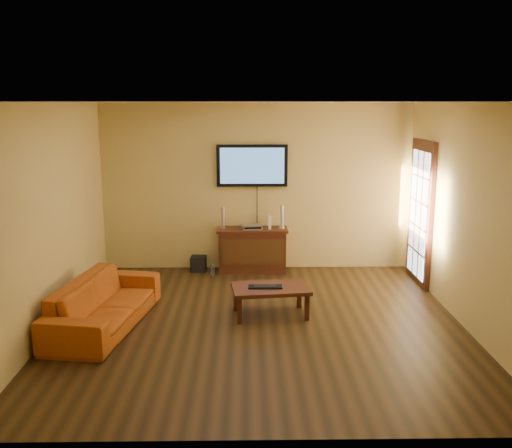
{
  "coord_description": "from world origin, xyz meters",
  "views": [
    {
      "loc": [
        -0.16,
        -6.67,
        2.69
      ],
      "look_at": [
        -0.03,
        0.8,
        1.1
      ],
      "focal_mm": 40.0,
      "sensor_mm": 36.0,
      "label": 1
    }
  ],
  "objects_px": {
    "av_receiver": "(252,227)",
    "bottle": "(212,271)",
    "sofa": "(104,295)",
    "speaker_left": "(223,219)",
    "media_console": "(252,250)",
    "keyboard": "(265,287)",
    "speaker_right": "(282,218)",
    "television": "(252,166)",
    "coffee_table": "(271,291)",
    "subwoofer": "(198,264)",
    "game_console": "(270,222)"
  },
  "relations": [
    {
      "from": "subwoofer",
      "to": "keyboard",
      "type": "distance_m",
      "value": 2.29
    },
    {
      "from": "speaker_right",
      "to": "game_console",
      "type": "height_order",
      "value": "speaker_right"
    },
    {
      "from": "media_console",
      "to": "game_console",
      "type": "relative_size",
      "value": 5.44
    },
    {
      "from": "sofa",
      "to": "speaker_left",
      "type": "height_order",
      "value": "speaker_left"
    },
    {
      "from": "game_console",
      "to": "bottle",
      "type": "relative_size",
      "value": 1.06
    },
    {
      "from": "media_console",
      "to": "av_receiver",
      "type": "height_order",
      "value": "av_receiver"
    },
    {
      "from": "sofa",
      "to": "bottle",
      "type": "distance_m",
      "value": 2.35
    },
    {
      "from": "sofa",
      "to": "keyboard",
      "type": "xyz_separation_m",
      "value": [
        1.98,
        0.3,
        0.0
      ]
    },
    {
      "from": "speaker_right",
      "to": "media_console",
      "type": "bearing_deg",
      "value": -176.82
    },
    {
      "from": "media_console",
      "to": "speaker_left",
      "type": "distance_m",
      "value": 0.7
    },
    {
      "from": "game_console",
      "to": "bottle",
      "type": "distance_m",
      "value": 1.21
    },
    {
      "from": "media_console",
      "to": "speaker_right",
      "type": "height_order",
      "value": "speaker_right"
    },
    {
      "from": "coffee_table",
      "to": "av_receiver",
      "type": "relative_size",
      "value": 3.26
    },
    {
      "from": "media_console",
      "to": "television",
      "type": "relative_size",
      "value": 1.0
    },
    {
      "from": "media_console",
      "to": "coffee_table",
      "type": "xyz_separation_m",
      "value": [
        0.21,
        -1.98,
        -0.03
      ]
    },
    {
      "from": "coffee_table",
      "to": "sofa",
      "type": "distance_m",
      "value": 2.08
    },
    {
      "from": "television",
      "to": "speaker_right",
      "type": "bearing_deg",
      "value": -17.74
    },
    {
      "from": "av_receiver",
      "to": "bottle",
      "type": "height_order",
      "value": "av_receiver"
    },
    {
      "from": "game_console",
      "to": "keyboard",
      "type": "height_order",
      "value": "game_console"
    },
    {
      "from": "sofa",
      "to": "av_receiver",
      "type": "distance_m",
      "value": 2.95
    },
    {
      "from": "coffee_table",
      "to": "speaker_right",
      "type": "xyz_separation_m",
      "value": [
        0.26,
        2.01,
        0.55
      ]
    },
    {
      "from": "coffee_table",
      "to": "subwoofer",
      "type": "height_order",
      "value": "coffee_table"
    },
    {
      "from": "bottle",
      "to": "television",
      "type": "bearing_deg",
      "value": 37.2
    },
    {
      "from": "game_console",
      "to": "subwoofer",
      "type": "height_order",
      "value": "game_console"
    },
    {
      "from": "coffee_table",
      "to": "speaker_left",
      "type": "relative_size",
      "value": 2.99
    },
    {
      "from": "av_receiver",
      "to": "subwoofer",
      "type": "xyz_separation_m",
      "value": [
        -0.87,
        0.05,
        -0.63
      ]
    },
    {
      "from": "television",
      "to": "speaker_right",
      "type": "relative_size",
      "value": 3.06
    },
    {
      "from": "media_console",
      "to": "bottle",
      "type": "relative_size",
      "value": 5.74
    },
    {
      "from": "speaker_left",
      "to": "speaker_right",
      "type": "distance_m",
      "value": 0.95
    },
    {
      "from": "speaker_left",
      "to": "speaker_right",
      "type": "relative_size",
      "value": 0.93
    },
    {
      "from": "television",
      "to": "coffee_table",
      "type": "distance_m",
      "value": 2.57
    },
    {
      "from": "speaker_left",
      "to": "speaker_right",
      "type": "bearing_deg",
      "value": -0.28
    },
    {
      "from": "coffee_table",
      "to": "sofa",
      "type": "xyz_separation_m",
      "value": [
        -2.05,
        -0.33,
        0.06
      ]
    },
    {
      "from": "sofa",
      "to": "speaker_right",
      "type": "bearing_deg",
      "value": -35.68
    },
    {
      "from": "speaker_left",
      "to": "television",
      "type": "bearing_deg",
      "value": 17.3
    },
    {
      "from": "media_console",
      "to": "television",
      "type": "height_order",
      "value": "television"
    },
    {
      "from": "sofa",
      "to": "speaker_left",
      "type": "relative_size",
      "value": 5.82
    },
    {
      "from": "coffee_table",
      "to": "media_console",
      "type": "bearing_deg",
      "value": 96.14
    },
    {
      "from": "av_receiver",
      "to": "keyboard",
      "type": "height_order",
      "value": "av_receiver"
    },
    {
      "from": "television",
      "to": "bottle",
      "type": "distance_m",
      "value": 1.8
    },
    {
      "from": "av_receiver",
      "to": "game_console",
      "type": "distance_m",
      "value": 0.3
    },
    {
      "from": "speaker_left",
      "to": "subwoofer",
      "type": "xyz_separation_m",
      "value": [
        -0.41,
        -0.0,
        -0.75
      ]
    },
    {
      "from": "sofa",
      "to": "bottle",
      "type": "relative_size",
      "value": 10.19
    },
    {
      "from": "media_console",
      "to": "keyboard",
      "type": "height_order",
      "value": "media_console"
    },
    {
      "from": "television",
      "to": "subwoofer",
      "type": "xyz_separation_m",
      "value": [
        -0.88,
        -0.15,
        -1.59
      ]
    },
    {
      "from": "sofa",
      "to": "speaker_right",
      "type": "distance_m",
      "value": 3.32
    },
    {
      "from": "media_console",
      "to": "subwoofer",
      "type": "height_order",
      "value": "media_console"
    },
    {
      "from": "av_receiver",
      "to": "bottle",
      "type": "bearing_deg",
      "value": -164.27
    },
    {
      "from": "av_receiver",
      "to": "keyboard",
      "type": "xyz_separation_m",
      "value": [
        0.15,
        -1.99,
        -0.35
      ]
    },
    {
      "from": "keyboard",
      "to": "sofa",
      "type": "bearing_deg",
      "value": -171.33
    }
  ]
}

